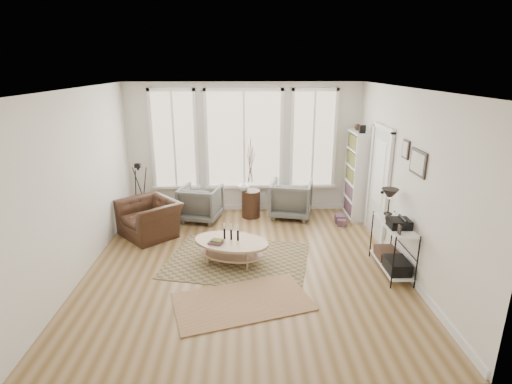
{
  "coord_description": "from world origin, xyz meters",
  "views": [
    {
      "loc": [
        -0.01,
        -6.09,
        3.23
      ],
      "look_at": [
        0.2,
        0.6,
        1.1
      ],
      "focal_mm": 28.0,
      "sensor_mm": 36.0,
      "label": 1
    }
  ],
  "objects_px": {
    "bookcase": "(356,175)",
    "armchair_left": "(201,203)",
    "low_shelf": "(393,242)",
    "armchair_right": "(291,199)",
    "side_table": "(251,181)",
    "coffee_table": "(231,246)",
    "accent_chair": "(150,218)"
  },
  "relations": [
    {
      "from": "bookcase",
      "to": "armchair_left",
      "type": "xyz_separation_m",
      "value": [
        -3.39,
        -0.12,
        -0.57
      ]
    },
    {
      "from": "low_shelf",
      "to": "armchair_right",
      "type": "height_order",
      "value": "low_shelf"
    },
    {
      "from": "low_shelf",
      "to": "armchair_left",
      "type": "height_order",
      "value": "low_shelf"
    },
    {
      "from": "bookcase",
      "to": "armchair_left",
      "type": "bearing_deg",
      "value": -178.01
    },
    {
      "from": "side_table",
      "to": "coffee_table",
      "type": "bearing_deg",
      "value": -99.98
    },
    {
      "from": "coffee_table",
      "to": "armchair_right",
      "type": "xyz_separation_m",
      "value": [
        1.28,
        2.18,
        0.09
      ]
    },
    {
      "from": "bookcase",
      "to": "side_table",
      "type": "distance_m",
      "value": 2.3
    },
    {
      "from": "low_shelf",
      "to": "armchair_right",
      "type": "relative_size",
      "value": 1.46
    },
    {
      "from": "bookcase",
      "to": "coffee_table",
      "type": "distance_m",
      "value": 3.49
    },
    {
      "from": "low_shelf",
      "to": "coffee_table",
      "type": "height_order",
      "value": "low_shelf"
    },
    {
      "from": "coffee_table",
      "to": "side_table",
      "type": "bearing_deg",
      "value": 80.02
    },
    {
      "from": "bookcase",
      "to": "accent_chair",
      "type": "xyz_separation_m",
      "value": [
        -4.31,
        -0.92,
        -0.6
      ]
    },
    {
      "from": "low_shelf",
      "to": "side_table",
      "type": "xyz_separation_m",
      "value": [
        -2.24,
        2.54,
        0.31
      ]
    },
    {
      "from": "low_shelf",
      "to": "armchair_right",
      "type": "distance_m",
      "value": 2.89
    },
    {
      "from": "armchair_right",
      "to": "bookcase",
      "type": "bearing_deg",
      "value": -167.31
    },
    {
      "from": "bookcase",
      "to": "armchair_left",
      "type": "height_order",
      "value": "bookcase"
    },
    {
      "from": "armchair_left",
      "to": "bookcase",
      "type": "bearing_deg",
      "value": -163.99
    },
    {
      "from": "bookcase",
      "to": "armchair_left",
      "type": "distance_m",
      "value": 3.44
    },
    {
      "from": "accent_chair",
      "to": "bookcase",
      "type": "bearing_deg",
      "value": 60.02
    },
    {
      "from": "bookcase",
      "to": "side_table",
      "type": "xyz_separation_m",
      "value": [
        -2.3,
        0.02,
        -0.13
      ]
    },
    {
      "from": "coffee_table",
      "to": "bookcase",
      "type": "bearing_deg",
      "value": 38.75
    },
    {
      "from": "low_shelf",
      "to": "accent_chair",
      "type": "xyz_separation_m",
      "value": [
        -4.26,
        1.6,
        -0.16
      ]
    },
    {
      "from": "armchair_right",
      "to": "side_table",
      "type": "distance_m",
      "value": 0.99
    },
    {
      "from": "low_shelf",
      "to": "coffee_table",
      "type": "xyz_separation_m",
      "value": [
        -2.62,
        0.37,
        -0.19
      ]
    },
    {
      "from": "coffee_table",
      "to": "armchair_left",
      "type": "height_order",
      "value": "armchair_left"
    },
    {
      "from": "armchair_right",
      "to": "accent_chair",
      "type": "bearing_deg",
      "value": 31.88
    },
    {
      "from": "armchair_left",
      "to": "side_table",
      "type": "xyz_separation_m",
      "value": [
        1.09,
        0.14,
        0.44
      ]
    },
    {
      "from": "coffee_table",
      "to": "armchair_left",
      "type": "distance_m",
      "value": 2.15
    },
    {
      "from": "bookcase",
      "to": "coffee_table",
      "type": "height_order",
      "value": "bookcase"
    },
    {
      "from": "bookcase",
      "to": "low_shelf",
      "type": "bearing_deg",
      "value": -91.28
    },
    {
      "from": "armchair_left",
      "to": "armchair_right",
      "type": "relative_size",
      "value": 0.94
    },
    {
      "from": "side_table",
      "to": "bookcase",
      "type": "bearing_deg",
      "value": -0.56
    }
  ]
}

